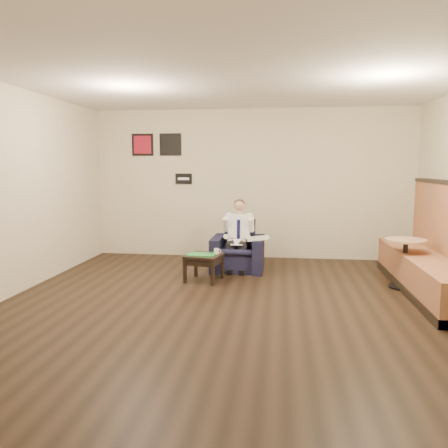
# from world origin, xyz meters

# --- Properties ---
(ground) EXTENTS (6.00, 6.00, 0.00)m
(ground) POSITION_xyz_m (0.00, 0.00, 0.00)
(ground) COLOR black
(ground) RESTS_ON ground
(wall_back) EXTENTS (6.00, 0.02, 2.80)m
(wall_back) POSITION_xyz_m (0.00, 3.00, 1.40)
(wall_back) COLOR beige
(wall_back) RESTS_ON ground
(wall_front) EXTENTS (6.00, 0.02, 2.80)m
(wall_front) POSITION_xyz_m (0.00, -3.00, 1.40)
(wall_front) COLOR beige
(wall_front) RESTS_ON ground
(wall_left) EXTENTS (0.02, 6.00, 2.80)m
(wall_left) POSITION_xyz_m (-3.00, 0.00, 1.40)
(wall_left) COLOR beige
(wall_left) RESTS_ON ground
(ceiling) EXTENTS (6.00, 6.00, 0.02)m
(ceiling) POSITION_xyz_m (0.00, 0.00, 2.80)
(ceiling) COLOR white
(ceiling) RESTS_ON wall_back
(seating_sign) EXTENTS (0.32, 0.02, 0.20)m
(seating_sign) POSITION_xyz_m (-1.30, 2.98, 1.50)
(seating_sign) COLOR black
(seating_sign) RESTS_ON wall_back
(art_print_left) EXTENTS (0.42, 0.03, 0.42)m
(art_print_left) POSITION_xyz_m (-2.10, 2.98, 2.15)
(art_print_left) COLOR #A31429
(art_print_left) RESTS_ON wall_back
(art_print_right) EXTENTS (0.42, 0.03, 0.42)m
(art_print_right) POSITION_xyz_m (-1.55, 2.98, 2.15)
(art_print_right) COLOR black
(art_print_right) RESTS_ON wall_back
(armchair) EXTENTS (0.86, 0.86, 0.82)m
(armchair) POSITION_xyz_m (-0.14, 1.92, 0.41)
(armchair) COLOR black
(armchair) RESTS_ON ground
(seated_man) EXTENTS (0.54, 0.81, 1.13)m
(seated_man) POSITION_xyz_m (-0.14, 1.81, 0.56)
(seated_man) COLOR white
(seated_man) RESTS_ON armchair
(lap_papers) EXTENTS (0.20, 0.28, 0.01)m
(lap_papers) POSITION_xyz_m (-0.14, 1.72, 0.51)
(lap_papers) COLOR white
(lap_papers) RESTS_ON seated_man
(newspaper) EXTENTS (0.38, 0.46, 0.01)m
(newspaper) POSITION_xyz_m (0.20, 1.82, 0.56)
(newspaper) COLOR silver
(newspaper) RESTS_ON armchair
(side_table) EXTENTS (0.58, 0.58, 0.41)m
(side_table) POSITION_xyz_m (-0.58, 1.13, 0.20)
(side_table) COLOR black
(side_table) RESTS_ON ground
(green_folder) EXTENTS (0.42, 0.31, 0.01)m
(green_folder) POSITION_xyz_m (-0.61, 1.11, 0.41)
(green_folder) COLOR green
(green_folder) RESTS_ON side_table
(coffee_mug) EXTENTS (0.09, 0.09, 0.09)m
(coffee_mug) POSITION_xyz_m (-0.40, 1.20, 0.45)
(coffee_mug) COLOR white
(coffee_mug) RESTS_ON side_table
(smartphone) EXTENTS (0.14, 0.10, 0.01)m
(smartphone) POSITION_xyz_m (-0.51, 1.26, 0.41)
(smartphone) COLOR black
(smartphone) RESTS_ON side_table
(banquette) EXTENTS (0.71, 2.96, 1.51)m
(banquette) POSITION_xyz_m (2.59, 0.92, 0.76)
(banquette) COLOR #925838
(banquette) RESTS_ON ground
(cafe_table) EXTENTS (0.60, 0.60, 0.71)m
(cafe_table) POSITION_xyz_m (2.33, 1.11, 0.35)
(cafe_table) COLOR tan
(cafe_table) RESTS_ON ground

